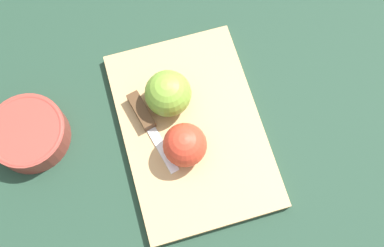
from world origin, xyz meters
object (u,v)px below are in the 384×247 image
apple_half_left (168,94)px  bowl (29,133)px  apple_half_right (185,145)px  knife (144,115)px

apple_half_left → bowl: size_ratio=0.60×
apple_half_left → bowl: bearing=-9.5°
apple_half_right → knife: apple_half_right is taller
apple_half_left → apple_half_right: 0.09m
apple_half_right → bowl: (-0.05, -0.27, -0.03)m
apple_half_right → knife: bearing=-44.3°
knife → bowl: size_ratio=1.13×
apple_half_left → knife: apple_half_left is taller
apple_half_right → knife: size_ratio=0.49×
apple_half_left → apple_half_right: size_ratio=1.10×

